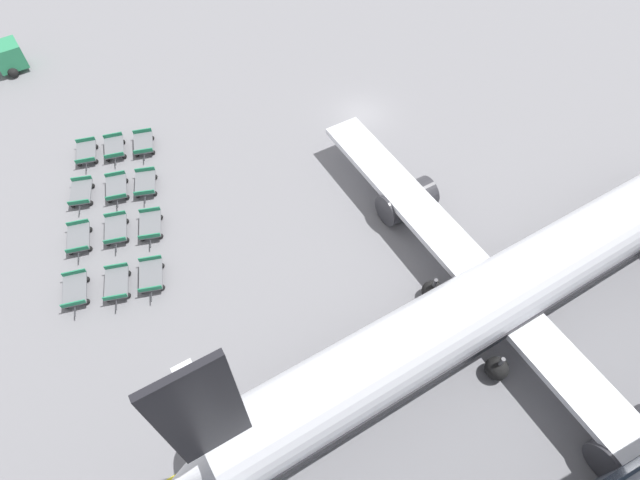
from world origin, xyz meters
The scene contains 15 objects.
ground_plane centered at (0.00, 0.00, 0.00)m, with size 500.00×500.00×0.00m, color gray.
airplane centered at (20.01, -0.94, 2.84)m, with size 35.24×43.54×12.89m.
baggage_dolly_row_near_col_a centered at (-4.81, -21.68, 0.46)m, with size 3.21×1.89×0.92m.
baggage_dolly_row_near_col_b centered at (-0.74, -22.79, 0.46)m, with size 3.21×2.02×0.92m.
baggage_dolly_row_near_col_c centered at (3.39, -23.68, 0.46)m, with size 3.21×1.88×0.92m.
baggage_dolly_row_near_col_d centered at (7.46, -24.61, 0.46)m, with size 3.21×1.88×0.92m.
baggage_dolly_row_mid_a_col_a centered at (-4.40, -19.62, 0.46)m, with size 3.20×1.85×0.92m.
baggage_dolly_row_mid_a_col_b centered at (-0.10, -20.38, 0.46)m, with size 3.21×1.88×0.92m.
baggage_dolly_row_mid_a_col_c centered at (3.74, -21.25, 0.46)m, with size 3.21×1.93×0.92m.
baggage_dolly_row_mid_a_col_d centered at (8.11, -22.14, 0.46)m, with size 3.21×1.98×0.92m.
baggage_dolly_row_mid_b_col_a centered at (-3.89, -17.45, 0.46)m, with size 3.21×1.93×0.92m.
baggage_dolly_row_mid_b_col_b centered at (0.39, -18.37, 0.46)m, with size 3.21×2.04×0.92m.
baggage_dolly_row_mid_b_col_c centered at (4.41, -19.03, 0.46)m, with size 3.21×2.02×0.92m.
baggage_dolly_row_mid_b_col_d centered at (8.47, -20.03, 0.46)m, with size 3.21×2.00×0.92m.
stand_guidance_stripe centered at (19.65, -10.16, 0.00)m, with size 3.42×37.71×0.01m.
Camera 1 is at (28.53, -17.68, 27.63)m, focal length 28.00 mm.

